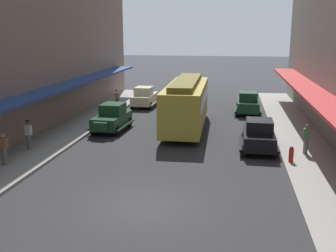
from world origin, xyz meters
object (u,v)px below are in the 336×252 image
(parked_car_1, at_px, (248,103))
(pedestrian_0, at_px, (4,149))
(pedestrian_1, at_px, (29,135))
(streetcar, at_px, (186,102))
(pedestrian_2, at_px, (306,139))
(pedestrian_3, at_px, (117,99))
(fire_hydrant, at_px, (291,154))
(parked_car_0, at_px, (112,117))
(parked_car_3, at_px, (259,134))
(parked_car_2, at_px, (144,97))

(parked_car_1, xyz_separation_m, pedestrian_0, (-12.31, -15.70, 0.05))
(pedestrian_0, xyz_separation_m, pedestrian_1, (-0.14, 2.70, 0.02))
(parked_car_1, xyz_separation_m, streetcar, (-4.39, -6.09, 0.96))
(pedestrian_2, relative_size, pedestrian_3, 0.98)
(parked_car_1, height_order, fire_hydrant, parked_car_1)
(pedestrian_0, bearing_deg, pedestrian_1, 92.88)
(streetcar, bearing_deg, parked_car_0, -165.48)
(parked_car_1, xyz_separation_m, parked_car_3, (0.30, -10.60, 0.00))
(pedestrian_2, bearing_deg, pedestrian_0, -163.85)
(parked_car_0, height_order, fire_hydrant, parked_car_0)
(parked_car_3, bearing_deg, streetcar, 136.19)
(fire_hydrant, distance_m, pedestrian_1, 14.28)
(parked_car_1, bearing_deg, streetcar, -125.81)
(parked_car_3, xyz_separation_m, pedestrian_0, (-12.62, -5.11, 0.05))
(streetcar, height_order, fire_hydrant, streetcar)
(pedestrian_1, relative_size, pedestrian_2, 1.02)
(pedestrian_2, bearing_deg, fire_hydrant, -121.03)
(streetcar, relative_size, fire_hydrant, 11.77)
(fire_hydrant, relative_size, pedestrian_1, 0.49)
(parked_car_0, distance_m, parked_car_3, 10.16)
(pedestrian_1, xyz_separation_m, pedestrian_3, (1.39, 12.66, 0.00))
(parked_car_0, height_order, streetcar, streetcar)
(parked_car_2, height_order, parked_car_3, same)
(parked_car_1, distance_m, streetcar, 7.57)
(pedestrian_0, height_order, pedestrian_1, pedestrian_1)
(fire_hydrant, bearing_deg, pedestrian_0, -168.87)
(parked_car_2, distance_m, fire_hydrant, 18.21)
(streetcar, xyz_separation_m, pedestrian_1, (-8.06, -6.91, -0.89))
(pedestrian_2, xyz_separation_m, pedestrian_3, (-13.84, 10.99, 0.02))
(parked_car_1, xyz_separation_m, parked_car_2, (-9.09, 1.66, 0.00))
(parked_car_2, bearing_deg, parked_car_3, -52.55)
(streetcar, relative_size, pedestrian_1, 5.78)
(pedestrian_0, bearing_deg, parked_car_0, 70.32)
(parked_car_3, bearing_deg, parked_car_0, 161.49)
(parked_car_3, xyz_separation_m, pedestrian_3, (-11.37, 10.26, 0.07))
(streetcar, bearing_deg, parked_car_2, 121.19)
(parked_car_2, relative_size, streetcar, 0.44)
(fire_hydrant, bearing_deg, parked_car_2, 126.79)
(parked_car_2, height_order, fire_hydrant, parked_car_2)
(parked_car_2, bearing_deg, parked_car_1, -10.36)
(parked_car_0, distance_m, streetcar, 5.19)
(fire_hydrant, relative_size, pedestrian_2, 0.50)
(parked_car_0, relative_size, parked_car_3, 1.01)
(fire_hydrant, bearing_deg, pedestrian_3, 135.67)
(pedestrian_0, height_order, pedestrian_2, same)
(parked_car_0, distance_m, pedestrian_3, 7.24)
(pedestrian_0, bearing_deg, parked_car_1, 51.90)
(parked_car_0, bearing_deg, pedestrian_3, 103.82)
(parked_car_1, relative_size, streetcar, 0.44)
(streetcar, bearing_deg, pedestrian_3, 139.22)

